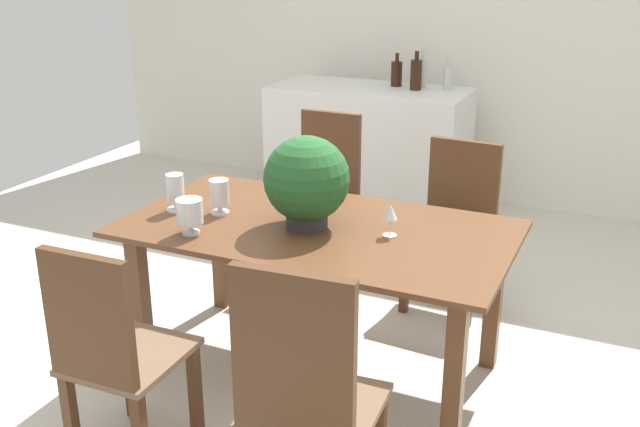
{
  "coord_description": "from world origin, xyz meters",
  "views": [
    {
      "loc": [
        1.32,
        -3.11,
        1.97
      ],
      "look_at": [
        -0.06,
        -0.07,
        0.74
      ],
      "focal_mm": 41.54,
      "sensor_mm": 36.0,
      "label": 1
    }
  ],
  "objects_px": {
    "chair_near_left": "(112,351)",
    "wine_glass": "(390,214)",
    "dining_table": "(317,248)",
    "crystal_vase_left": "(175,190)",
    "wine_bottle_tall": "(416,74)",
    "flower_centerpiece": "(307,181)",
    "crystal_vase_center_near": "(190,213)",
    "kitchen_counter": "(368,150)",
    "crystal_vase_right": "(219,194)",
    "wine_bottle_green": "(447,76)",
    "chair_far_right": "(456,216)",
    "chair_far_left": "(325,191)",
    "wine_bottle_clear": "(397,73)",
    "wine_bottle_dark": "(422,72)",
    "chair_near_right": "(304,392)"
  },
  "relations": [
    {
      "from": "chair_near_left",
      "to": "crystal_vase_left",
      "type": "bearing_deg",
      "value": -72.17
    },
    {
      "from": "chair_far_left",
      "to": "crystal_vase_left",
      "type": "xyz_separation_m",
      "value": [
        -0.3,
        -1.08,
        0.29
      ]
    },
    {
      "from": "crystal_vase_left",
      "to": "wine_glass",
      "type": "distance_m",
      "value": 1.05
    },
    {
      "from": "chair_far_right",
      "to": "chair_far_left",
      "type": "bearing_deg",
      "value": -176.22
    },
    {
      "from": "crystal_vase_center_near",
      "to": "wine_bottle_clear",
      "type": "relative_size",
      "value": 0.67
    },
    {
      "from": "crystal_vase_right",
      "to": "wine_bottle_dark",
      "type": "bearing_deg",
      "value": 84.43
    },
    {
      "from": "wine_glass",
      "to": "wine_bottle_dark",
      "type": "relative_size",
      "value": 0.53
    },
    {
      "from": "crystal_vase_left",
      "to": "wine_bottle_clear",
      "type": "xyz_separation_m",
      "value": [
        0.27,
        2.45,
        0.2
      ]
    },
    {
      "from": "wine_glass",
      "to": "crystal_vase_left",
      "type": "bearing_deg",
      "value": -173.4
    },
    {
      "from": "crystal_vase_center_near",
      "to": "crystal_vase_right",
      "type": "xyz_separation_m",
      "value": [
        -0.02,
        0.28,
        -0.0
      ]
    },
    {
      "from": "chair_near_left",
      "to": "kitchen_counter",
      "type": "xyz_separation_m",
      "value": [
        -0.19,
        3.19,
        -0.05
      ]
    },
    {
      "from": "chair_far_right",
      "to": "crystal_vase_left",
      "type": "bearing_deg",
      "value": -131.88
    },
    {
      "from": "crystal_vase_center_near",
      "to": "wine_bottle_green",
      "type": "relative_size",
      "value": 0.62
    },
    {
      "from": "chair_near_right",
      "to": "crystal_vase_left",
      "type": "xyz_separation_m",
      "value": [
        -1.11,
        0.89,
        0.28
      ]
    },
    {
      "from": "crystal_vase_center_near",
      "to": "wine_bottle_dark",
      "type": "height_order",
      "value": "wine_bottle_dark"
    },
    {
      "from": "crystal_vase_left",
      "to": "kitchen_counter",
      "type": "relative_size",
      "value": 0.13
    },
    {
      "from": "chair_far_left",
      "to": "wine_bottle_clear",
      "type": "distance_m",
      "value": 1.45
    },
    {
      "from": "chair_near_left",
      "to": "dining_table",
      "type": "bearing_deg",
      "value": -113.2
    },
    {
      "from": "chair_near_left",
      "to": "wine_bottle_tall",
      "type": "bearing_deg",
      "value": -93.61
    },
    {
      "from": "chair_near_right",
      "to": "wine_bottle_green",
      "type": "height_order",
      "value": "wine_bottle_green"
    },
    {
      "from": "chair_far_right",
      "to": "wine_bottle_green",
      "type": "xyz_separation_m",
      "value": [
        -0.46,
        1.37,
        0.53
      ]
    },
    {
      "from": "wine_glass",
      "to": "wine_bottle_green",
      "type": "distance_m",
      "value": 2.37
    },
    {
      "from": "wine_bottle_green",
      "to": "chair_near_right",
      "type": "bearing_deg",
      "value": -82.21
    },
    {
      "from": "dining_table",
      "to": "kitchen_counter",
      "type": "bearing_deg",
      "value": 104.95
    },
    {
      "from": "wine_glass",
      "to": "kitchen_counter",
      "type": "bearing_deg",
      "value": 113.13
    },
    {
      "from": "crystal_vase_center_near",
      "to": "kitchen_counter",
      "type": "bearing_deg",
      "value": 92.66
    },
    {
      "from": "kitchen_counter",
      "to": "wine_bottle_dark",
      "type": "height_order",
      "value": "wine_bottle_dark"
    },
    {
      "from": "chair_near_left",
      "to": "wine_glass",
      "type": "relative_size",
      "value": 6.49
    },
    {
      "from": "wine_glass",
      "to": "kitchen_counter",
      "type": "xyz_separation_m",
      "value": [
        -0.93,
        2.18,
        -0.37
      ]
    },
    {
      "from": "dining_table",
      "to": "crystal_vase_left",
      "type": "xyz_separation_m",
      "value": [
        -0.7,
        -0.1,
        0.21
      ]
    },
    {
      "from": "crystal_vase_right",
      "to": "wine_bottle_tall",
      "type": "distance_m",
      "value": 2.34
    },
    {
      "from": "wine_glass",
      "to": "chair_near_right",
      "type": "bearing_deg",
      "value": -86.36
    },
    {
      "from": "flower_centerpiece",
      "to": "crystal_vase_center_near",
      "type": "distance_m",
      "value": 0.54
    },
    {
      "from": "kitchen_counter",
      "to": "wine_bottle_tall",
      "type": "xyz_separation_m",
      "value": [
        0.33,
        0.07,
        0.59
      ]
    },
    {
      "from": "crystal_vase_center_near",
      "to": "crystal_vase_left",
      "type": "bearing_deg",
      "value": 135.92
    },
    {
      "from": "crystal_vase_right",
      "to": "wine_bottle_green",
      "type": "relative_size",
      "value": 0.65
    },
    {
      "from": "dining_table",
      "to": "crystal_vase_left",
      "type": "height_order",
      "value": "crystal_vase_left"
    },
    {
      "from": "kitchen_counter",
      "to": "wine_glass",
      "type": "bearing_deg",
      "value": -66.87
    },
    {
      "from": "crystal_vase_right",
      "to": "chair_far_left",
      "type": "bearing_deg",
      "value": 85.0
    },
    {
      "from": "flower_centerpiece",
      "to": "kitchen_counter",
      "type": "distance_m",
      "value": 2.35
    },
    {
      "from": "crystal_vase_left",
      "to": "wine_bottle_green",
      "type": "xyz_separation_m",
      "value": [
        0.65,
        2.45,
        0.21
      ]
    },
    {
      "from": "chair_far_left",
      "to": "wine_bottle_green",
      "type": "relative_size",
      "value": 3.87
    },
    {
      "from": "chair_far_right",
      "to": "flower_centerpiece",
      "type": "distance_m",
      "value": 1.19
    },
    {
      "from": "crystal_vase_right",
      "to": "kitchen_counter",
      "type": "relative_size",
      "value": 0.12
    },
    {
      "from": "flower_centerpiece",
      "to": "wine_bottle_dark",
      "type": "height_order",
      "value": "wine_bottle_dark"
    },
    {
      "from": "chair_near_left",
      "to": "flower_centerpiece",
      "type": "height_order",
      "value": "flower_centerpiece"
    },
    {
      "from": "wine_glass",
      "to": "wine_bottle_clear",
      "type": "bearing_deg",
      "value": 108.47
    },
    {
      "from": "chair_near_left",
      "to": "chair_far_left",
      "type": "height_order",
      "value": "chair_far_left"
    },
    {
      "from": "chair_near_right",
      "to": "wine_bottle_green",
      "type": "distance_m",
      "value": 3.41
    },
    {
      "from": "wine_glass",
      "to": "wine_bottle_tall",
      "type": "xyz_separation_m",
      "value": [
        -0.6,
        2.25,
        0.22
      ]
    }
  ]
}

